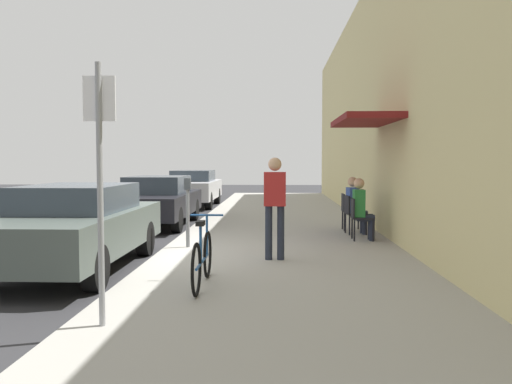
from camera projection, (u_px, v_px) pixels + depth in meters
name	position (u px, v px, depth m)	size (l,w,h in m)	color
ground_plane	(157.00, 259.00, 9.46)	(60.00, 60.00, 0.00)	#2D2D30
sidewalk_slab	(281.00, 240.00, 11.37)	(4.50, 32.00, 0.12)	#9E9B93
building_facade	(395.00, 93.00, 11.10)	(1.40, 32.00, 6.38)	beige
parked_car_0	(76.00, 226.00, 8.49)	(1.80, 4.40, 1.38)	#47514C
parked_car_1	(157.00, 200.00, 14.35)	(1.80, 4.40, 1.35)	black
parked_car_2	(193.00, 187.00, 20.52)	(1.80, 4.40, 1.41)	#B7B7BC
parking_meter	(188.00, 207.00, 10.02)	(0.12, 0.10, 1.32)	slate
street_sign	(100.00, 173.00, 5.17)	(0.32, 0.06, 2.60)	gray
bicycle_0	(202.00, 259.00, 6.88)	(0.46, 1.71, 0.90)	black
cafe_chair_0	(359.00, 216.00, 10.94)	(0.45, 0.45, 0.87)	black
seated_patron_0	(362.00, 207.00, 10.92)	(0.43, 0.36, 1.29)	#232838
cafe_chair_1	(352.00, 212.00, 11.84)	(0.49, 0.49, 0.87)	black
seated_patron_1	(355.00, 203.00, 11.83)	(0.46, 0.39, 1.29)	#232838
cafe_chair_2	(348.00, 209.00, 12.51)	(0.44, 0.44, 0.87)	black
pedestrian_standing	(275.00, 200.00, 8.72)	(0.36, 0.22, 1.70)	#232838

